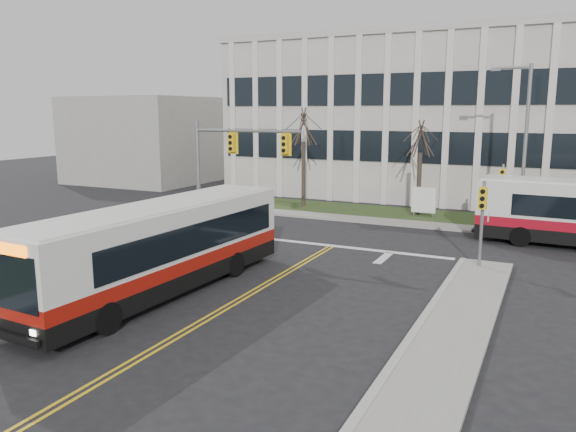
# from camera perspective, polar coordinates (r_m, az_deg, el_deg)

# --- Properties ---
(ground) EXTENTS (120.00, 120.00, 0.00)m
(ground) POSITION_cam_1_polar(r_m,az_deg,el_deg) (21.17, -3.63, -7.76)
(ground) COLOR black
(ground) RESTS_ON ground
(sidewalk_west) EXTENTS (1.20, 26.00, 0.14)m
(sidewalk_west) POSITION_cam_1_polar(r_m,az_deg,el_deg) (22.02, -26.71, -7.98)
(sidewalk_west) COLOR #9E9B93
(sidewalk_west) RESTS_ON ground
(sidewalk_east) EXTENTS (2.00, 26.00, 0.14)m
(sidewalk_east) POSITION_cam_1_polar(r_m,az_deg,el_deg) (14.32, 13.78, -17.09)
(sidewalk_east) COLOR #9E9B93
(sidewalk_east) RESTS_ON ground
(sidewalk_cross) EXTENTS (44.00, 1.60, 0.14)m
(sidewalk_cross) POSITION_cam_1_polar(r_m,az_deg,el_deg) (33.71, 16.86, -1.16)
(sidewalk_cross) COLOR #9E9B93
(sidewalk_cross) RESTS_ON ground
(building_lawn) EXTENTS (44.00, 5.00, 0.12)m
(building_lawn) POSITION_cam_1_polar(r_m,az_deg,el_deg) (36.43, 17.56, -0.36)
(building_lawn) COLOR #334A20
(building_lawn) RESTS_ON ground
(office_building) EXTENTS (40.00, 16.00, 12.00)m
(office_building) POSITION_cam_1_polar(r_m,az_deg,el_deg) (47.75, 20.09, 9.14)
(office_building) COLOR beige
(office_building) RESTS_ON ground
(building_annex) EXTENTS (12.00, 12.00, 8.00)m
(building_annex) POSITION_cam_1_polar(r_m,az_deg,el_deg) (56.46, -13.93, 7.55)
(building_annex) COLOR #9E9B93
(building_annex) RESTS_ON ground
(mast_arm_signal) EXTENTS (6.11, 0.38, 6.20)m
(mast_arm_signal) POSITION_cam_1_polar(r_m,az_deg,el_deg) (29.23, -6.47, 5.80)
(mast_arm_signal) COLOR slate
(mast_arm_signal) RESTS_ON ground
(signal_pole_near) EXTENTS (0.34, 0.39, 3.80)m
(signal_pole_near) POSITION_cam_1_polar(r_m,az_deg,el_deg) (24.89, 19.12, 0.39)
(signal_pole_near) COLOR slate
(signal_pole_near) RESTS_ON ground
(signal_pole_far) EXTENTS (0.34, 0.39, 3.80)m
(signal_pole_far) POSITION_cam_1_polar(r_m,az_deg,el_deg) (33.26, 20.88, 2.70)
(signal_pole_far) COLOR slate
(signal_pole_far) RESTS_ON ground
(streetlight) EXTENTS (2.15, 0.25, 9.20)m
(streetlight) POSITION_cam_1_polar(r_m,az_deg,el_deg) (33.78, 22.71, 7.28)
(streetlight) COLOR slate
(streetlight) RESTS_ON ground
(directory_sign) EXTENTS (1.50, 0.12, 2.00)m
(directory_sign) POSITION_cam_1_polar(r_m,az_deg,el_deg) (36.19, 13.62, 1.55)
(directory_sign) COLOR slate
(directory_sign) RESTS_ON ground
(tree_left) EXTENTS (1.80, 1.80, 7.70)m
(tree_left) POSITION_cam_1_polar(r_m,az_deg,el_deg) (38.91, 1.61, 8.88)
(tree_left) COLOR #42352B
(tree_left) RESTS_ON ground
(tree_mid) EXTENTS (1.80, 1.80, 6.82)m
(tree_mid) POSITION_cam_1_polar(r_m,az_deg,el_deg) (36.60, 13.34, 7.51)
(tree_mid) COLOR #42352B
(tree_mid) RESTS_ON ground
(bus_main) EXTENTS (3.22, 12.34, 3.26)m
(bus_main) POSITION_cam_1_polar(r_m,az_deg,el_deg) (21.18, -12.84, -3.41)
(bus_main) COLOR silver
(bus_main) RESTS_ON ground
(newspaper_box_blue) EXTENTS (0.54, 0.50, 0.95)m
(newspaper_box_blue) POSITION_cam_1_polar(r_m,az_deg,el_deg) (24.02, -19.65, -4.96)
(newspaper_box_blue) COLOR navy
(newspaper_box_blue) RESTS_ON ground
(newspaper_box_red) EXTENTS (0.63, 0.61, 0.95)m
(newspaper_box_red) POSITION_cam_1_polar(r_m,az_deg,el_deg) (25.39, -20.43, -4.19)
(newspaper_box_red) COLOR maroon
(newspaper_box_red) RESTS_ON ground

